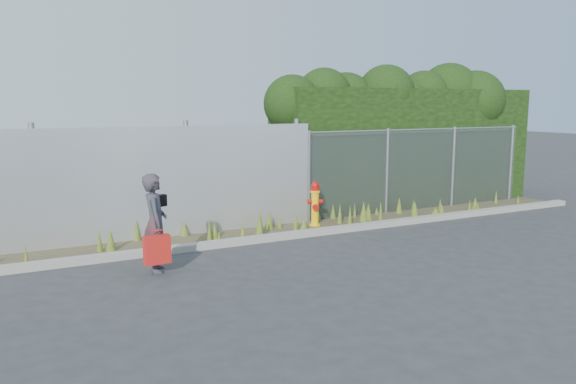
# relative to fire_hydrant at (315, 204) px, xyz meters

# --- Properties ---
(ground) EXTENTS (80.00, 80.00, 0.00)m
(ground) POSITION_rel_fire_hydrant_xyz_m (-0.93, -2.50, -0.48)
(ground) COLOR #313133
(ground) RESTS_ON ground
(curb) EXTENTS (16.00, 0.22, 0.12)m
(curb) POSITION_rel_fire_hydrant_xyz_m (-0.93, -0.70, -0.42)
(curb) COLOR gray
(curb) RESTS_ON ground
(weed_strip) EXTENTS (16.00, 1.31, 0.53)m
(weed_strip) POSITION_rel_fire_hydrant_xyz_m (-1.36, -0.07, -0.36)
(weed_strip) COLOR #483E29
(weed_strip) RESTS_ON ground
(corrugated_fence) EXTENTS (8.50, 0.21, 2.30)m
(corrugated_fence) POSITION_rel_fire_hydrant_xyz_m (-4.17, 0.50, 0.62)
(corrugated_fence) COLOR #B5B7BD
(corrugated_fence) RESTS_ON ground
(chainlink_fence) EXTENTS (6.50, 0.07, 2.05)m
(chainlink_fence) POSITION_rel_fire_hydrant_xyz_m (3.32, 0.50, 0.55)
(chainlink_fence) COLOR gray
(chainlink_fence) RESTS_ON ground
(hedge) EXTENTS (7.73, 2.08, 3.74)m
(hedge) POSITION_rel_fire_hydrant_xyz_m (3.60, 1.54, 1.55)
(hedge) COLOR black
(hedge) RESTS_ON ground
(fire_hydrant) EXTENTS (0.33, 0.30, 1.00)m
(fire_hydrant) POSITION_rel_fire_hydrant_xyz_m (0.00, 0.00, 0.00)
(fire_hydrant) COLOR yellow
(fire_hydrant) RESTS_ON ground
(woman) EXTENTS (0.48, 0.63, 1.56)m
(woman) POSITION_rel_fire_hydrant_xyz_m (-3.87, -1.67, 0.30)
(woman) COLOR #0E4F5A
(woman) RESTS_ON ground
(red_tote_bag) EXTENTS (0.40, 0.15, 0.52)m
(red_tote_bag) POSITION_rel_fire_hydrant_xyz_m (-3.92, -1.95, -0.06)
(red_tote_bag) COLOR #B52C0A
(black_shoulder_bag) EXTENTS (0.25, 0.10, 0.19)m
(black_shoulder_bag) POSITION_rel_fire_hydrant_xyz_m (-3.76, -1.51, 0.61)
(black_shoulder_bag) COLOR black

